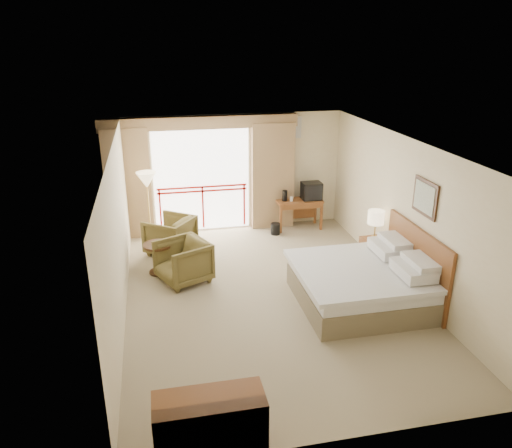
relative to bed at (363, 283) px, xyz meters
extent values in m
plane|color=gray|center=(-1.50, 0.60, -0.38)|extent=(7.00, 7.00, 0.00)
plane|color=white|center=(-1.50, 0.60, 2.32)|extent=(7.00, 7.00, 0.00)
plane|color=beige|center=(-1.50, 4.10, 0.97)|extent=(5.00, 0.00, 5.00)
plane|color=beige|center=(-1.50, -2.90, 0.97)|extent=(5.00, 0.00, 5.00)
plane|color=beige|center=(-4.00, 0.60, 0.97)|extent=(0.00, 7.00, 7.00)
plane|color=beige|center=(1.00, 0.60, 0.97)|extent=(0.00, 7.00, 7.00)
plane|color=white|center=(-2.30, 4.08, 0.82)|extent=(2.40, 0.00, 2.40)
cube|color=#AD170E|center=(-2.30, 4.06, 0.57)|extent=(2.09, 0.03, 0.04)
cube|color=#AD170E|center=(-2.30, 4.06, 0.67)|extent=(2.09, 0.03, 0.04)
cube|color=#AD170E|center=(-3.29, 4.06, 0.17)|extent=(0.04, 0.03, 1.00)
cube|color=#AD170E|center=(-2.30, 4.06, 0.17)|extent=(0.04, 0.03, 1.00)
cube|color=#AD170E|center=(-1.31, 4.06, 0.17)|extent=(0.04, 0.03, 1.00)
cube|color=olive|center=(-3.95, 3.95, 0.87)|extent=(1.00, 0.26, 2.50)
cube|color=olive|center=(-0.65, 3.95, 0.87)|extent=(1.00, 0.26, 2.50)
cube|color=olive|center=(-2.30, 3.98, 2.17)|extent=(4.40, 0.22, 0.28)
cube|color=silver|center=(-0.20, 4.07, 1.97)|extent=(0.50, 0.04, 0.50)
cube|color=brown|center=(-0.05, 0.00, -0.18)|extent=(2.05, 2.00, 0.40)
cube|color=silver|center=(-0.05, 0.00, 0.12)|extent=(2.01, 1.96, 0.22)
cube|color=silver|center=(-0.10, 0.00, 0.25)|extent=(2.09, 2.06, 0.08)
cube|color=silver|center=(0.65, -0.45, 0.40)|extent=(0.50, 0.75, 0.18)
cube|color=silver|center=(0.65, 0.45, 0.40)|extent=(0.50, 0.75, 0.18)
cube|color=silver|center=(0.78, -0.45, 0.52)|extent=(0.40, 0.70, 0.14)
cube|color=silver|center=(0.78, 0.45, 0.52)|extent=(0.40, 0.70, 0.14)
cube|color=brown|center=(0.96, 0.00, 0.27)|extent=(0.06, 2.10, 1.30)
cube|color=black|center=(0.98, 0.00, 1.47)|extent=(0.03, 0.72, 0.60)
cube|color=silver|center=(0.96, 0.00, 1.47)|extent=(0.01, 0.60, 0.48)
cube|color=brown|center=(0.77, 1.23, -0.07)|extent=(0.47, 0.54, 0.61)
cylinder|color=tan|center=(0.77, 1.28, 0.28)|extent=(0.13, 0.13, 0.04)
cylinder|color=tan|center=(0.77, 1.28, 0.44)|extent=(0.03, 0.03, 0.34)
cylinder|color=#FFE5B2|center=(0.77, 1.28, 0.69)|extent=(0.32, 0.32, 0.26)
cube|color=black|center=(0.72, 1.08, 0.28)|extent=(0.20, 0.18, 0.08)
cube|color=brown|center=(-0.06, 3.68, 0.31)|extent=(1.08, 0.52, 0.05)
cube|color=brown|center=(-0.56, 3.45, -0.04)|extent=(0.05, 0.05, 0.67)
cube|color=brown|center=(0.43, 3.45, -0.04)|extent=(0.05, 0.05, 0.67)
cube|color=brown|center=(-0.56, 3.90, -0.04)|extent=(0.05, 0.05, 0.67)
cube|color=brown|center=(0.43, 3.90, -0.04)|extent=(0.05, 0.05, 0.67)
cube|color=brown|center=(-0.06, 3.90, 0.03)|extent=(0.99, 0.03, 0.50)
cube|color=brown|center=(-0.06, 3.45, 0.24)|extent=(0.99, 0.03, 0.11)
cube|color=black|center=(0.24, 3.68, 0.53)|extent=(0.46, 0.35, 0.41)
cube|color=black|center=(0.24, 3.50, 0.53)|extent=(0.41, 0.02, 0.33)
cylinder|color=black|center=(-0.41, 3.68, 0.45)|extent=(0.14, 0.14, 0.26)
cylinder|color=white|center=(-0.26, 3.63, 0.38)|extent=(0.09, 0.09, 0.11)
cylinder|color=black|center=(-0.70, 3.39, -0.24)|extent=(0.27, 0.27, 0.27)
imported|color=#4E4321|center=(-3.13, 2.82, -0.38)|extent=(1.22, 1.22, 0.81)
imported|color=#4E4321|center=(-2.95, 1.46, -0.38)|extent=(1.15, 1.14, 0.80)
cylinder|color=black|center=(-3.40, 1.90, 0.21)|extent=(0.55, 0.55, 0.04)
cylinder|color=black|center=(-3.40, 1.90, -0.08)|extent=(0.07, 0.07, 0.55)
cylinder|color=black|center=(-3.40, 1.90, -0.35)|extent=(0.40, 0.40, 0.03)
imported|color=white|center=(-3.40, 1.90, 0.23)|extent=(0.24, 0.25, 0.02)
cylinder|color=tan|center=(-3.53, 3.36, -0.36)|extent=(0.27, 0.27, 0.03)
cylinder|color=tan|center=(-3.53, 3.36, 0.34)|extent=(0.03, 0.03, 1.44)
cone|color=#FFE5B2|center=(-3.53, 3.36, 1.11)|extent=(0.42, 0.42, 0.34)
cube|color=brown|center=(-2.97, -2.83, 0.02)|extent=(1.19, 0.50, 0.79)
cube|color=black|center=(-2.97, -3.08, 0.02)|extent=(1.09, 0.02, 0.70)
camera|label=1|loc=(-3.36, -7.08, 3.99)|focal=35.00mm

